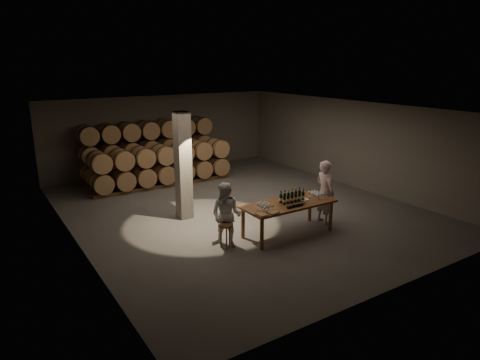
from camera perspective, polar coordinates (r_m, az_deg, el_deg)
room at (r=12.67m, az=-7.59°, el=1.85°), size 12.00×12.00×12.00m
tasting_table at (r=11.62m, az=6.45°, el=-3.51°), size 2.60×1.10×0.90m
barrel_stack_back at (r=17.59m, az=-12.11°, el=4.15°), size 5.48×0.95×2.31m
barrel_stack_front at (r=16.39m, az=-10.27°, el=2.09°), size 5.48×0.95×1.57m
bottle_cluster at (r=11.65m, az=6.95°, el=-2.30°), size 0.74×0.24×0.35m
lying_bottles at (r=11.27m, az=7.38°, el=-3.40°), size 0.61×0.08×0.08m
glass_cluster_left at (r=10.98m, az=3.31°, el=-3.37°), size 0.30×0.41×0.16m
glass_cluster_right at (r=12.09m, az=10.14°, el=-1.79°), size 0.30×0.41×0.17m
plate at (r=11.89m, az=8.48°, el=-2.58°), size 0.29×0.29×0.02m
notebook_near at (r=10.78m, az=4.42°, el=-4.33°), size 0.31×0.27×0.03m
notebook_corner at (r=10.64m, az=2.91°, el=-4.59°), size 0.24×0.30×0.03m
pen at (r=10.89m, az=5.11°, el=-4.19°), size 0.13×0.02×0.01m
stool at (r=10.81m, az=-1.93°, el=-6.49°), size 0.38×0.38×0.63m
person_man at (r=12.59m, az=11.23°, el=-1.57°), size 0.47×0.70×1.86m
person_woman at (r=10.80m, az=-1.83°, el=-4.70°), size 1.00×1.03×1.67m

